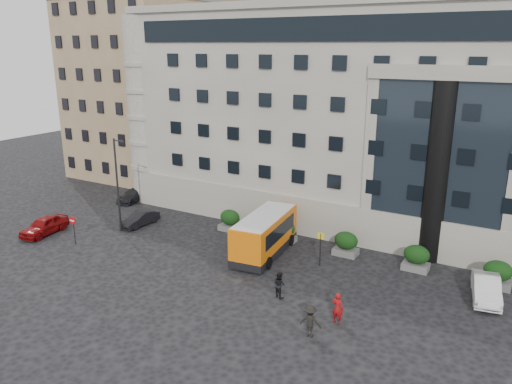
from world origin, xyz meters
TOP-DOWN VIEW (x-y plane):
  - ground at (0.00, 0.00)m, footprint 120.00×120.00m
  - civic_building at (6.00, 22.00)m, footprint 44.00×24.00m
  - entrance_column at (12.00, 10.30)m, footprint 1.80×1.80m
  - apartment_near at (-24.00, 20.00)m, footprint 14.00×14.00m
  - apartment_far at (-27.00, 38.00)m, footprint 13.00×13.00m
  - hedge_a at (-4.00, 7.80)m, footprint 1.80×1.26m
  - hedge_b at (1.20, 7.80)m, footprint 1.80×1.26m
  - hedge_c at (6.40, 7.80)m, footprint 1.80×1.26m
  - hedge_d at (11.60, 7.80)m, footprint 1.80×1.26m
  - hedge_e at (16.80, 7.80)m, footprint 1.80×1.26m
  - street_lamp at (-11.94, 3.00)m, footprint 1.16×0.18m
  - bus_stop_sign at (5.50, 5.00)m, footprint 0.50×0.08m
  - no_entry_sign at (-13.00, -1.04)m, footprint 0.64×0.16m
  - minibus at (1.03, 4.87)m, footprint 3.41×7.61m
  - red_truck at (-11.93, 15.45)m, footprint 2.95×5.08m
  - parked_car_a at (-17.00, -0.75)m, footprint 2.32×4.59m
  - parked_car_b at (-11.50, 4.85)m, footprint 1.47×3.76m
  - parked_car_c at (-17.00, 10.07)m, footprint 1.81×4.39m
  - parked_car_d at (-16.75, 16.00)m, footprint 2.32×4.77m
  - white_taxi at (16.37, 5.69)m, footprint 2.32×4.62m
  - pedestrian_a at (9.39, -1.60)m, footprint 0.71×0.48m
  - pedestrian_b at (5.10, -0.51)m, footprint 1.01×0.91m
  - pedestrian_c at (8.61, -3.61)m, footprint 1.26×0.85m

SIDE VIEW (x-z plane):
  - ground at x=0.00m, z-range 0.00..0.00m
  - parked_car_b at x=-11.50m, z-range 0.00..1.22m
  - parked_car_c at x=-17.00m, z-range 0.00..1.27m
  - parked_car_d at x=-16.75m, z-range 0.00..1.31m
  - white_taxi at x=16.37m, z-range 0.00..1.45m
  - parked_car_a at x=-17.00m, z-range 0.00..1.50m
  - pedestrian_b at x=5.10m, z-range 0.00..1.69m
  - pedestrian_c at x=8.61m, z-range 0.00..1.82m
  - hedge_a at x=-4.00m, z-range 0.01..1.85m
  - hedge_b at x=1.20m, z-range 0.01..1.85m
  - hedge_c at x=6.40m, z-range 0.01..1.85m
  - hedge_d at x=11.60m, z-range 0.01..1.85m
  - hedge_e at x=16.80m, z-range 0.01..1.85m
  - pedestrian_a at x=9.39m, z-range 0.00..1.88m
  - red_truck at x=-11.93m, z-range 0.03..2.60m
  - no_entry_sign at x=-13.00m, z-range 0.49..2.81m
  - minibus at x=1.03m, z-range 0.16..3.23m
  - bus_stop_sign at x=5.50m, z-range 0.47..2.99m
  - street_lamp at x=-11.94m, z-range 0.37..8.37m
  - entrance_column at x=12.00m, z-range 0.00..13.00m
  - civic_building at x=6.00m, z-range 0.00..18.00m
  - apartment_near at x=-24.00m, z-range 0.00..20.00m
  - apartment_far at x=-27.00m, z-range 0.00..22.00m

